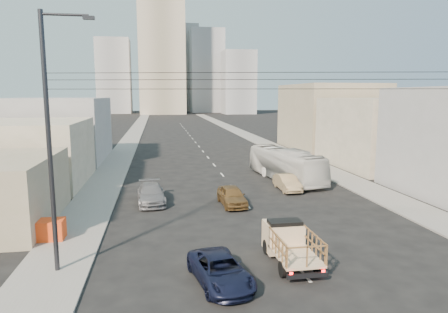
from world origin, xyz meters
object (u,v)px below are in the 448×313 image
object	(u,v)px
city_bus	(286,165)
streetlamp_left	(51,138)
crate_stack	(48,230)
navy_pickup	(220,270)
flatbed_pickup	(290,241)
sedan_brown	(232,196)
sedan_grey	(151,194)
sedan_tan	(287,183)

from	to	relation	value
city_bus	streetlamp_left	size ratio (longest dim) A/B	0.94
crate_stack	navy_pickup	bearing A→B (deg)	-37.20
navy_pickup	streetlamp_left	distance (m)	9.68
flatbed_pickup	sedan_brown	bearing A→B (deg)	94.91
city_bus	crate_stack	distance (m)	23.34
navy_pickup	sedan_brown	size ratio (longest dim) A/B	1.05
flatbed_pickup	sedan_brown	xyz separation A→B (m)	(-0.93, 10.83, -0.36)
streetlamp_left	crate_stack	world-z (taller)	streetlamp_left
city_bus	navy_pickup	bearing A→B (deg)	-126.89
city_bus	crate_stack	size ratio (longest dim) A/B	6.26
sedan_grey	crate_stack	distance (m)	9.38
sedan_brown	sedan_grey	xyz separation A→B (m)	(-6.10, 1.64, -0.00)
flatbed_pickup	city_bus	world-z (taller)	city_bus
sedan_tan	sedan_grey	xyz separation A→B (m)	(-11.81, -2.32, 0.04)
navy_pickup	sedan_grey	xyz separation A→B (m)	(-3.22, 14.22, 0.10)
sedan_brown	streetlamp_left	xyz separation A→B (m)	(-10.24, -10.16, 5.70)
city_bus	flatbed_pickup	bearing A→B (deg)	-119.08
navy_pickup	sedan_brown	world-z (taller)	sedan_brown
navy_pickup	city_bus	distance (m)	22.90
navy_pickup	sedan_tan	world-z (taller)	sedan_tan
sedan_brown	crate_stack	bearing A→B (deg)	-156.97
sedan_brown	sedan_grey	world-z (taller)	sedan_brown
flatbed_pickup	crate_stack	bearing A→B (deg)	158.40
navy_pickup	streetlamp_left	size ratio (longest dim) A/B	0.38
city_bus	crate_stack	xyz separation A→B (m)	(-18.74, -13.88, -0.88)
city_bus	sedan_grey	world-z (taller)	city_bus
city_bus	sedan_grey	size ratio (longest dim) A/B	2.22
sedan_tan	streetlamp_left	size ratio (longest dim) A/B	0.35
navy_pickup	crate_stack	bearing A→B (deg)	132.54
city_bus	streetlamp_left	world-z (taller)	streetlamp_left
city_bus	streetlamp_left	bearing A→B (deg)	-144.76
flatbed_pickup	streetlamp_left	world-z (taller)	streetlamp_left
streetlamp_left	flatbed_pickup	bearing A→B (deg)	-3.44
streetlamp_left	sedan_grey	bearing A→B (deg)	70.69
sedan_tan	streetlamp_left	bearing A→B (deg)	-138.48
streetlamp_left	crate_stack	xyz separation A→B (m)	(-1.61, 4.38, -5.75)
sedan_tan	flatbed_pickup	bearing A→B (deg)	-107.92
flatbed_pickup	city_bus	distance (m)	19.86
crate_stack	sedan_grey	bearing A→B (deg)	52.26
sedan_brown	city_bus	bearing A→B (deg)	46.61
sedan_tan	sedan_grey	distance (m)	12.04
sedan_tan	crate_stack	distance (m)	20.07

